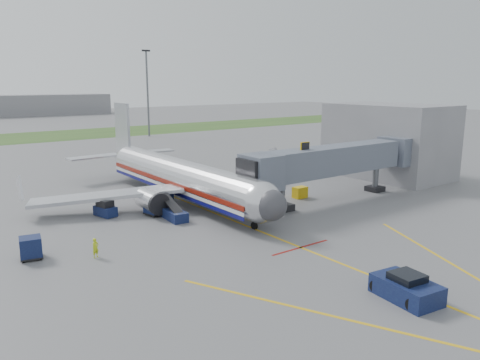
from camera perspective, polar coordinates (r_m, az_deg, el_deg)
ground at (r=40.87m, az=3.50°, el=-6.66°), size 400.00×400.00×0.00m
grass_strip at (r=122.86m, az=-24.70°, el=4.73°), size 300.00×25.00×0.01m
apron_markings at (r=35.88m, az=11.23°, el=-9.56°), size 21.52×50.00×0.01m
airliner at (r=52.38m, az=-7.25°, el=0.40°), size 32.10×35.67×10.25m
jet_bridge at (r=52.01m, az=10.90°, el=2.24°), size 25.30×4.00×6.90m
terminal at (r=68.26m, az=17.63°, el=4.60°), size 10.00×16.00×10.00m
light_mast_right at (r=115.95m, az=-11.21°, el=10.56°), size 2.00×0.44×20.40m
pushback_tug at (r=30.87m, az=19.62°, el=-12.32°), size 2.91×4.23×1.65m
baggage_tug at (r=47.90m, az=-16.10°, el=-3.42°), size 1.79×2.61×1.66m
baggage_cart_a at (r=49.77m, az=-9.12°, el=-2.47°), size 1.47×1.47×1.52m
baggage_cart_b at (r=38.51m, az=-24.15°, el=-7.56°), size 1.81×1.81×1.68m
baggage_cart_c at (r=47.22m, az=-10.33°, el=-3.08°), size 2.08×2.08×1.87m
belt_loader at (r=45.60m, az=-8.11°, el=-4.08°), size 1.72×4.55×2.18m
ground_power_cart at (r=53.77m, az=7.31°, el=-1.51°), size 1.61×1.08×1.27m
ramp_worker at (r=37.08m, az=-17.20°, el=-7.92°), size 0.64×0.52×1.52m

